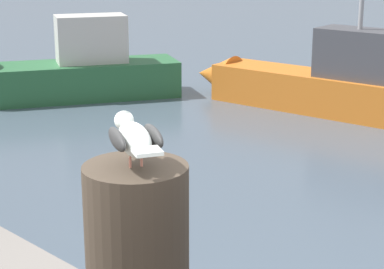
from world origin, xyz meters
TOP-DOWN VIEW (x-y plane):
  - seagull at (0.87, -0.34)m, footprint 0.37×0.22m
  - boat_orange at (-4.67, 8.54)m, footprint 4.82×1.47m
  - boat_green at (-8.55, 5.81)m, footprint 3.09×4.44m

SIDE VIEW (x-z plane):
  - boat_green at x=-8.55m, z-range -0.37..1.36m
  - boat_orange at x=-4.67m, z-range -1.26..2.29m
  - seagull at x=0.87m, z-range 2.38..2.52m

